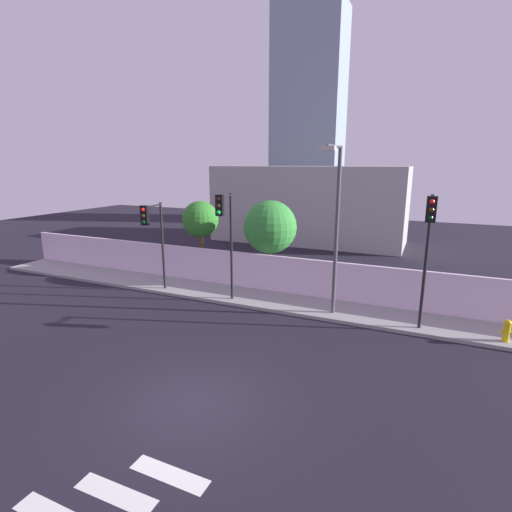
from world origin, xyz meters
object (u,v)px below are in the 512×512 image
Objects in this scene: traffic_light_left at (225,225)px; roadside_tree_midleft at (270,227)px; traffic_light_right at (153,228)px; street_lamp_curbside at (335,219)px; traffic_light_center at (428,236)px; roadside_tree_leftmost at (200,220)px; fire_hydrant at (507,330)px.

roadside_tree_midleft is (0.63, 3.69, -0.59)m from traffic_light_left.
street_lamp_curbside is at bearing 5.50° from traffic_light_right.
traffic_light_center is at bearing 0.83° from traffic_light_left.
traffic_light_left is 4.79m from street_lamp_curbside.
roadside_tree_midleft is (4.25, 0.00, -0.14)m from roadside_tree_leftmost.
traffic_light_center is 4.38m from fire_hydrant.
traffic_light_left reaches higher than roadside_tree_midleft.
traffic_light_left is 0.96× the size of traffic_light_center.
fire_hydrant is at bearing 2.78° from traffic_light_left.
traffic_light_left is 3.79m from roadside_tree_midleft.
street_lamp_curbside is 7.31m from fire_hydrant.
traffic_light_right is 3.97m from roadside_tree_leftmost.
traffic_light_left is at bearing -177.22° from fire_hydrant.
roadside_tree_midleft is at bearing 154.75° from traffic_light_center.
fire_hydrant is 0.18× the size of roadside_tree_midleft.
traffic_light_center reaches higher than roadside_tree_leftmost.
traffic_light_center reaches higher than roadside_tree_midleft.
roadside_tree_midleft is at bearing 42.12° from traffic_light_right.
roadside_tree_leftmost is (-14.70, 3.15, 2.70)m from fire_hydrant.
fire_hydrant is 11.22m from roadside_tree_midleft.
traffic_light_right is 5.92m from roadside_tree_midleft.
traffic_light_right is 15.13m from fire_hydrant.
fire_hydrant is at bearing 8.30° from traffic_light_center.
roadside_tree_midleft is (4.39, 3.97, -0.23)m from traffic_light_right.
roadside_tree_midleft is (-4.10, 3.15, -1.06)m from street_lamp_curbside.
roadside_tree_midleft is (-10.45, 3.15, 2.57)m from fire_hydrant.
roadside_tree_leftmost is (-3.62, 3.69, -0.46)m from traffic_light_left.
traffic_light_center is 3.52m from street_lamp_curbside.
traffic_light_left is 0.72× the size of street_lamp_curbside.
traffic_light_left is at bearing -99.70° from roadside_tree_midleft.
street_lamp_curbside is (-3.47, 0.42, 0.35)m from traffic_light_center.
fire_hydrant is at bearing -0.00° from street_lamp_curbside.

